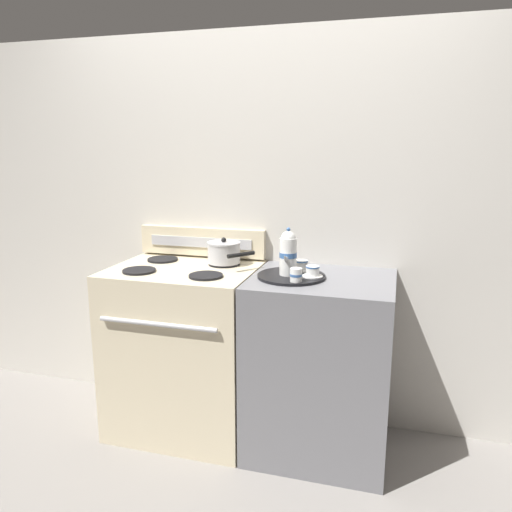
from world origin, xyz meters
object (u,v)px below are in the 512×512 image
object	(u,v)px
stove	(186,349)
saucepan	(224,252)
serving_tray	(291,276)
teapot	(288,253)
teacup_right	(301,265)
creamer_jug	(296,275)
teacup_left	(313,271)

from	to	relation	value
stove	saucepan	size ratio (longest dim) A/B	3.33
serving_tray	saucepan	bearing A→B (deg)	158.65
saucepan	teapot	world-z (taller)	teapot
stove	serving_tray	world-z (taller)	serving_tray
teacup_right	creamer_jug	world-z (taller)	creamer_jug
saucepan	creamer_jug	bearing A→B (deg)	-31.25
stove	teacup_right	bearing A→B (deg)	6.58
saucepan	serving_tray	bearing A→B (deg)	-21.35
teapot	teacup_right	distance (m)	0.14
stove	teacup_left	xyz separation A→B (m)	(0.71, -0.03, 0.51)
stove	saucepan	world-z (taller)	saucepan
stove	teacup_left	size ratio (longest dim) A/B	9.26
teapot	teacup_left	bearing A→B (deg)	-1.21
stove	serving_tray	bearing A→B (deg)	-2.58
teacup_left	creamer_jug	bearing A→B (deg)	-118.21
serving_tray	teapot	xyz separation A→B (m)	(-0.02, -0.00, 0.12)
teacup_right	teacup_left	bearing A→B (deg)	-54.33
teacup_left	teacup_right	size ratio (longest dim) A/B	1.00
stove	teacup_left	bearing A→B (deg)	-2.70
stove	teacup_right	world-z (taller)	teacup_right
saucepan	teapot	distance (m)	0.43
creamer_jug	serving_tray	bearing A→B (deg)	112.03
teacup_left	creamer_jug	size ratio (longest dim) A/B	1.56
serving_tray	teacup_left	xyz separation A→B (m)	(0.11, -0.01, 0.03)
saucepan	teapot	bearing A→B (deg)	-22.65
stove	creamer_jug	size ratio (longest dim) A/B	14.46
saucepan	teacup_left	distance (m)	0.55
stove	teapot	world-z (taller)	teapot
saucepan	teacup_left	xyz separation A→B (m)	(0.52, -0.17, -0.03)
teapot	creamer_jug	size ratio (longest dim) A/B	3.66
teapot	teacup_right	size ratio (longest dim) A/B	2.34
saucepan	teacup_right	world-z (taller)	saucepan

